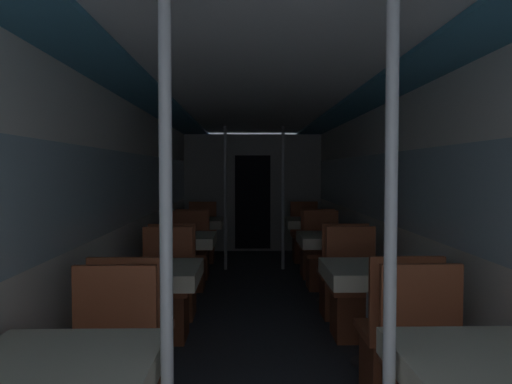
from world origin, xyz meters
name	(u,v)px	position (x,y,z in m)	size (l,w,h in m)	color
wall_left	(125,209)	(-1.26, 3.81, 1.09)	(0.05, 10.42, 2.11)	silver
wall_right	(391,209)	(1.26, 3.81, 1.09)	(0.05, 10.42, 2.11)	silver
ceiling_panel	(259,96)	(0.00, 3.81, 2.15)	(2.53, 10.42, 0.07)	silver
bulkhead_far	(253,193)	(0.00, 8.13, 1.05)	(2.47, 0.09, 2.11)	#A8A8A3
dining_table_left_0	(61,383)	(-0.83, 0.97, 0.65)	(0.71, 0.71, 0.75)	#4C4C51
support_pole_left_0	(166,277)	(-0.42, 0.97, 1.06)	(0.05, 0.05, 2.11)	silver
dining_table_left_1	(151,279)	(-0.83, 2.79, 0.65)	(0.71, 0.71, 0.75)	#4C4C51
chair_left_near_1	(134,358)	(-0.83, 2.18, 0.29)	(0.45, 0.45, 0.95)	brown
chair_left_far_1	(165,305)	(-0.83, 3.39, 0.29)	(0.45, 0.45, 0.95)	brown
dining_table_left_2	(182,243)	(-0.83, 4.60, 0.65)	(0.71, 0.71, 0.75)	#4C4C51
chair_left_near_2	(175,289)	(-0.83, 3.99, 0.29)	(0.45, 0.45, 0.95)	brown
chair_left_far_2	(189,265)	(-0.83, 5.21, 0.29)	(0.45, 0.45, 0.95)	brown
dining_table_left_3	(198,225)	(-0.83, 6.41, 0.65)	(0.71, 0.71, 0.75)	#4C4C51
chair_left_near_3	(194,257)	(-0.83, 5.81, 0.29)	(0.45, 0.45, 0.95)	brown
chair_left_far_3	(202,244)	(-0.83, 7.02, 0.29)	(0.45, 0.45, 0.95)	brown
support_pole_left_3	(225,198)	(-0.42, 6.41, 1.06)	(0.05, 0.05, 2.11)	silver
dining_table_right_0	(492,379)	(0.83, 0.97, 0.65)	(0.71, 0.71, 0.75)	#4C4C51
support_pole_right_0	(390,276)	(0.42, 0.97, 1.06)	(0.05, 0.05, 2.11)	silver
dining_table_right_1	(373,278)	(0.83, 2.79, 0.65)	(0.71, 0.71, 0.75)	#4C4C51
chair_right_near_1	(397,356)	(0.83, 2.18, 0.29)	(0.45, 0.45, 0.95)	brown
chair_right_far_1	(355,304)	(0.83, 3.39, 0.29)	(0.45, 0.45, 0.95)	brown
dining_table_right_2	(331,243)	(0.83, 4.60, 0.65)	(0.71, 0.71, 0.75)	#4C4C51
chair_right_near_2	(341,288)	(0.83, 3.99, 0.29)	(0.45, 0.45, 0.95)	brown
chair_right_far_2	(323,265)	(0.83, 5.21, 0.29)	(0.45, 0.45, 0.95)	brown
dining_table_right_3	(310,225)	(0.83, 6.41, 0.65)	(0.71, 0.71, 0.75)	#4C4C51
chair_right_near_3	(316,256)	(0.83, 5.81, 0.29)	(0.45, 0.45, 0.95)	brown
chair_right_far_3	(305,243)	(0.83, 7.02, 0.29)	(0.45, 0.45, 0.95)	brown
support_pole_right_3	(283,198)	(0.42, 6.41, 1.06)	(0.05, 0.05, 2.11)	silver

